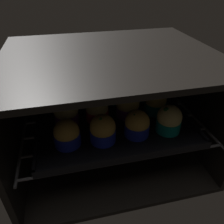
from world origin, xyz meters
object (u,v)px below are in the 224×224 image
object	(u,v)px
muffin_row1_col2	(127,105)
muffin_row2_col0	(64,98)
muffin_row0_col1	(103,129)
muffin_row1_col1	(97,110)
baking_tray	(112,119)
muffin_row0_col0	(67,134)
muffin_row2_col3	(146,89)
muffin_row0_col2	(137,124)
muffin_row2_col1	(91,94)
muffin_row0_col3	(169,120)
muffin_row1_col3	(155,102)
muffin_row1_col0	(66,112)
muffin_row2_col2	(119,91)

from	to	relation	value
muffin_row1_col2	muffin_row2_col0	bearing A→B (deg)	155.36
muffin_row0_col1	muffin_row1_col1	bearing A→B (deg)	88.57
baking_tray	muffin_row1_col1	bearing A→B (deg)	176.26
muffin_row0_col0	muffin_row2_col3	distance (cm)	34.08
muffin_row0_col1	muffin_row0_col2	size ratio (longest dim) A/B	1.05
muffin_row0_col1	muffin_row2_col3	xyz separation A→B (cm)	(19.30, 18.96, 0.09)
muffin_row0_col2	muffin_row1_col2	size ratio (longest dim) A/B	0.93
muffin_row2_col1	muffin_row1_col2	bearing A→B (deg)	-43.51
muffin_row1_col2	muffin_row2_col0	distance (cm)	20.94
muffin_row0_col0	muffin_row2_col3	world-z (taller)	muffin_row2_col3
muffin_row2_col1	muffin_row1_col1	bearing A→B (deg)	-88.11
muffin_row0_col0	muffin_row2_col1	xyz separation A→B (cm)	(9.40, 18.93, 0.40)
muffin_row0_col3	muffin_row1_col3	size ratio (longest dim) A/B	1.00
baking_tray	muffin_row1_col1	world-z (taller)	muffin_row1_col1
muffin_row0_col0	muffin_row1_col3	world-z (taller)	muffin_row1_col3
muffin_row0_col0	muffin_row0_col2	bearing A→B (deg)	-0.84
baking_tray	muffin_row1_col0	bearing A→B (deg)	178.60
baking_tray	muffin_row1_col3	bearing A→B (deg)	0.75
muffin_row2_col0	muffin_row0_col2	bearing A→B (deg)	-44.41
baking_tray	muffin_row0_col0	world-z (taller)	muffin_row0_col0
baking_tray	muffin_row2_col0	xyz separation A→B (cm)	(-13.99, 9.09, 4.37)
muffin_row2_col0	muffin_row1_col3	bearing A→B (deg)	-17.48
muffin_row2_col2	muffin_row2_col3	distance (cm)	9.89
baking_tray	muffin_row0_col1	world-z (taller)	muffin_row0_col1
muffin_row0_col0	muffin_row1_col0	xyz separation A→B (cm)	(0.42, 9.48, 0.85)
baking_tray	muffin_row2_col0	distance (cm)	17.25
baking_tray	muffin_row0_col0	size ratio (longest dim) A/B	6.17
muffin_row1_col1	muffin_row2_col2	xyz separation A→B (cm)	(9.16, 8.80, 0.64)
muffin_row2_col0	muffin_row1_col0	bearing A→B (deg)	-89.16
muffin_row1_col3	muffin_row1_col1	bearing A→B (deg)	179.66
muffin_row0_col2	muffin_row1_col1	distance (cm)	13.58
muffin_row1_col3	muffin_row2_col3	bearing A→B (deg)	88.81
muffin_row0_col1	muffin_row0_col3	xyz separation A→B (cm)	(19.08, 0.05, 0.08)
muffin_row1_col3	muffin_row2_col0	world-z (taller)	muffin_row2_col0
muffin_row2_col2	muffin_row1_col2	bearing A→B (deg)	-87.04
muffin_row2_col2	muffin_row0_col0	bearing A→B (deg)	-135.99
baking_tray	muffin_row0_col1	xyz separation A→B (cm)	(-4.83, -9.83, 4.20)
muffin_row1_col3	muffin_row2_col1	distance (cm)	21.45
muffin_row1_col2	muffin_row1_col0	bearing A→B (deg)	-179.92
muffin_row0_col3	muffin_row2_col2	size ratio (longest dim) A/B	0.94
baking_tray	muffin_row1_col2	bearing A→B (deg)	4.15
muffin_row2_col2	baking_tray	bearing A→B (deg)	-116.78
muffin_row1_col1	muffin_row2_col1	size ratio (longest dim) A/B	0.96
muffin_row1_col2	muffin_row1_col3	world-z (taller)	same
muffin_row0_col0	muffin_row0_col2	xyz separation A→B (cm)	(19.19, -0.28, 0.17)
muffin_row0_col3	baking_tray	bearing A→B (deg)	145.55
muffin_row1_col2	baking_tray	bearing A→B (deg)	-175.85
muffin_row2_col0	muffin_row2_col2	bearing A→B (deg)	0.01
muffin_row1_col1	muffin_row0_col3	bearing A→B (deg)	-28.16
muffin_row1_col2	muffin_row2_col1	size ratio (longest dim) A/B	1.02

